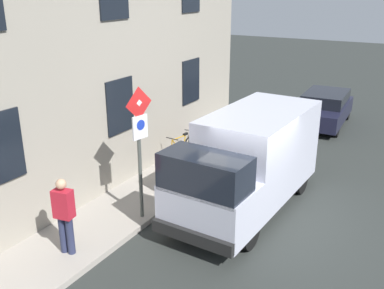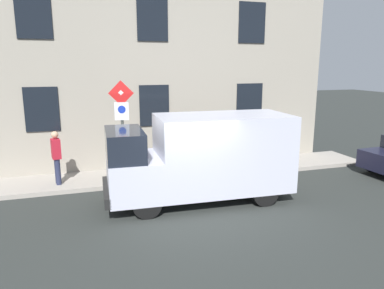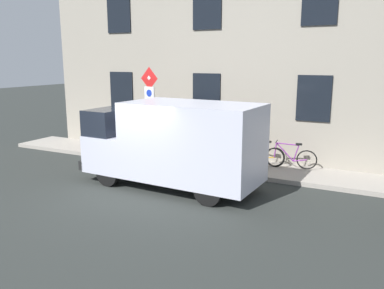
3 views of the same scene
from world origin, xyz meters
name	(u,v)px [view 1 (image 1 of 3)]	position (x,y,z in m)	size (l,w,h in m)	color
ground_plane	(265,225)	(0.00, 0.00, 0.00)	(80.00, 80.00, 0.00)	#2A2E2C
sidewalk_slab	(151,191)	(3.43, 0.00, 0.07)	(1.92, 16.02, 0.14)	#9F978D
building_facade	(106,55)	(4.74, 0.00, 3.80)	(0.75, 14.02, 7.60)	gray
sign_post_stacked	(140,135)	(2.69, 1.38, 2.27)	(0.19, 0.55, 3.17)	#474C47
delivery_van	(249,160)	(0.77, -0.66, 1.33)	(2.23, 5.41, 2.50)	silver
parked_hatchback	(324,108)	(0.93, -9.04, 0.73)	(1.95, 4.08, 1.38)	black
bicycle_purple	(196,141)	(3.84, -3.31, 0.51)	(0.46, 1.71, 0.89)	black
bicycle_orange	(181,149)	(3.84, -2.30, 0.51)	(0.46, 1.71, 0.89)	black
pedestrian	(64,214)	(3.17, 3.44, 1.07)	(0.44, 0.32, 1.72)	#262B47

